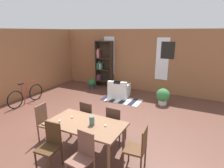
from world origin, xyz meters
TOP-DOWN VIEW (x-y plane):
  - ground_plane at (0.00, 0.00)m, footprint 11.22×11.22m
  - back_wall_brick at (0.00, 4.37)m, footprint 8.45×0.12m
  - window_pane_0 at (-1.30, 4.30)m, footprint 0.55×0.02m
  - window_pane_1 at (1.30, 4.30)m, footprint 0.55×0.02m
  - dining_table at (0.80, -0.83)m, footprint 1.73×0.94m
  - vase_on_table at (0.97, -0.83)m, footprint 0.11×0.11m
  - tealight_candle_0 at (1.27, -0.77)m, footprint 0.04×0.04m
  - tealight_candle_1 at (0.26, -1.06)m, footprint 0.04×0.04m
  - tealight_candle_2 at (0.37, -0.77)m, footprint 0.04×0.04m
  - dining_chair_head_left at (-0.44, -0.84)m, footprint 0.44×0.44m
  - dining_chair_near_left at (0.41, -1.53)m, footprint 0.43×0.43m
  - dining_chair_far_right at (1.19, -0.13)m, footprint 0.41×0.41m
  - dining_chair_near_right at (1.20, -1.53)m, footprint 0.43×0.43m
  - dining_chair_far_left at (0.41, -0.13)m, footprint 0.44×0.44m
  - dining_chair_head_right at (2.05, -0.83)m, footprint 0.43×0.43m
  - bookshelf_tall at (-1.55, 4.13)m, footprint 0.88×0.30m
  - armchair_white at (-0.13, 2.96)m, footprint 0.90×0.90m
  - bicycle_second at (-3.03, 0.66)m, footprint 0.44×1.65m
  - potted_plant_by_shelf at (-1.80, 3.41)m, footprint 0.37×0.37m
  - potted_plant_corner at (1.71, 2.96)m, footprint 0.51×0.51m
  - striped_rug at (0.11, 2.67)m, footprint 1.62×0.79m
  - framed_picture at (1.51, 4.30)m, footprint 0.56×0.03m

SIDE VIEW (x-z plane):
  - ground_plane at x=0.00m, z-range 0.00..0.00m
  - striped_rug at x=0.11m, z-range 0.00..0.01m
  - potted_plant_by_shelf at x=-1.80m, z-range 0.02..0.53m
  - armchair_white at x=-0.13m, z-range -0.10..0.65m
  - bicycle_second at x=-3.03m, z-range -0.10..0.78m
  - potted_plant_corner at x=1.71m, z-range 0.03..0.66m
  - dining_chair_head_left at x=-0.44m, z-range 0.04..0.99m
  - dining_chair_near_left at x=0.41m, z-range 0.04..0.99m
  - dining_chair_far_right at x=1.19m, z-range 0.04..0.99m
  - dining_chair_near_right at x=1.20m, z-range 0.04..0.99m
  - dining_chair_far_left at x=0.41m, z-range 0.04..0.99m
  - dining_chair_head_right at x=2.05m, z-range 0.04..0.99m
  - dining_table at x=0.80m, z-range 0.29..1.04m
  - tealight_candle_0 at x=1.27m, z-range 0.75..0.79m
  - tealight_candle_2 at x=0.37m, z-range 0.75..0.79m
  - tealight_candle_1 at x=0.26m, z-range 0.75..0.80m
  - vase_on_table at x=0.97m, z-range 0.75..0.95m
  - bookshelf_tall at x=-1.55m, z-range 0.01..2.28m
  - back_wall_brick at x=0.00m, z-range 0.00..2.82m
  - window_pane_0 at x=-1.30m, z-range 0.63..2.46m
  - window_pane_1 at x=1.30m, z-range 0.63..2.46m
  - framed_picture at x=1.51m, z-range 1.58..2.30m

